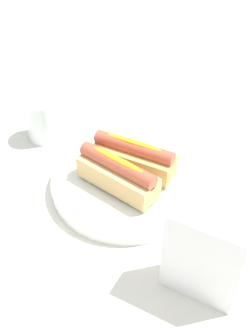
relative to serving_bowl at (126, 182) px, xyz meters
The scene contains 6 objects.
ground_plane 0.03m from the serving_bowl, 63.34° to the left, with size 2.40×2.40×0.00m, color silver.
serving_bowl is the anchor object (origin of this frame).
hotdog_front 0.05m from the serving_bowl, 86.05° to the right, with size 0.16×0.07×0.06m.
hotdog_back 0.05m from the serving_bowl, 93.95° to the left, with size 0.15×0.06×0.06m.
water_glass 0.23m from the serving_bowl, ahead, with size 0.07×0.07×0.09m.
napkin_box 0.24m from the serving_bowl, 152.51° to the left, with size 0.11×0.04×0.15m, color white.
Camera 1 is at (-0.34, 0.45, 0.56)m, focal length 46.24 mm.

